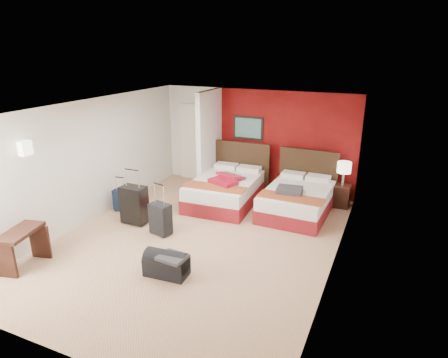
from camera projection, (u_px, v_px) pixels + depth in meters
The scene contains 17 objects.
ground at pixel (197, 240), 7.47m from camera, with size 6.50×6.50×0.00m, color tan.
room_walls at pixel (170, 151), 8.83m from camera, with size 5.02×6.52×2.50m.
red_accent_panel at pixel (285, 143), 9.57m from camera, with size 3.50×0.04×2.50m, color maroon.
partition_wall at pixel (210, 141), 9.71m from camera, with size 0.12×1.20×2.50m, color silver.
entry_door at pixel (194, 142), 10.58m from camera, with size 0.82×0.06×2.05m, color silver.
bed_left at pixel (225, 191), 9.09m from camera, with size 1.38×1.98×0.59m, color silver.
bed_right at pixel (297, 201), 8.54m from camera, with size 1.32×1.89×0.57m, color white.
red_suitcase_open at pixel (227, 179), 8.85m from camera, with size 0.60×0.82×0.10m, color maroon.
jacket_bundle at pixel (290, 190), 8.21m from camera, with size 0.52×0.41×0.12m, color #3B3A3F.
nightstand at pixel (341, 196), 8.94m from camera, with size 0.36×0.36×0.51m, color black.
table_lamp at pixel (344, 174), 8.77m from camera, with size 0.31×0.31×0.55m, color white.
suitcase_black at pixel (134, 206), 8.04m from camera, with size 0.52×0.32×0.77m, color black.
suitcase_charcoal at pixel (161, 220), 7.60m from camera, with size 0.41×0.25×0.60m, color black.
suitcase_navy at pixel (122, 201), 8.69m from camera, with size 0.34×0.21×0.47m, color black.
duffel_bag at pixel (167, 265), 6.28m from camera, with size 0.69×0.37×0.35m, color black.
jacket_draped at pixel (172, 257), 6.11m from camera, with size 0.42×0.36×0.06m, color #343338.
desk at pixel (23, 249), 6.45m from camera, with size 0.40×0.80×0.67m, color black.
Camera 1 is at (3.18, -5.91, 3.52)m, focal length 31.44 mm.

